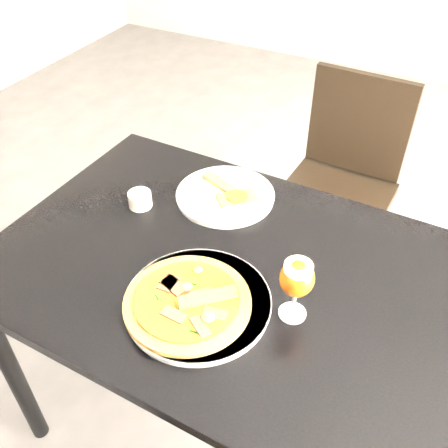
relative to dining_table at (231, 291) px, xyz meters
The scene contains 10 objects.
ground 0.68m from the dining_table, 143.45° to the left, with size 6.00×6.00×0.00m, color #565558.
dining_table is the anchor object (origin of this frame).
chair_far 0.87m from the dining_table, 86.17° to the left, with size 0.42×0.42×0.88m.
plate_main 0.18m from the dining_table, 95.59° to the right, with size 0.33×0.33×0.02m, color white.
pizza 0.20m from the dining_table, 99.48° to the right, with size 0.29×0.29×0.03m.
plate_second 0.29m from the dining_table, 120.28° to the left, with size 0.28×0.28×0.01m, color white.
crust_scraps 0.29m from the dining_table, 116.62° to the left, with size 0.20×0.14×0.02m.
loose_crust 0.21m from the dining_table, 133.89° to the left, with size 0.10×0.02×0.01m, color #975F24.
sauce_cup 0.37m from the dining_table, 163.67° to the left, with size 0.07×0.07×0.04m.
beer_glass 0.28m from the dining_table, 20.73° to the right, with size 0.08×0.08×0.16m.
Camera 1 is at (0.50, -0.87, 1.63)m, focal length 40.00 mm.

